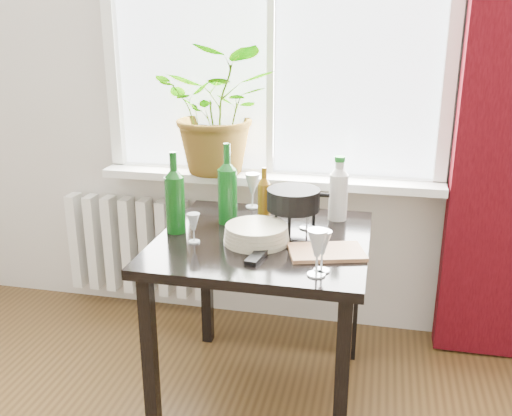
% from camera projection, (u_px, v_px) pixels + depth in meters
% --- Properties ---
extents(window, '(1.72, 0.08, 1.62)m').
position_uv_depth(window, '(272.00, 16.00, 2.70)').
color(window, white).
rests_on(window, ground).
extents(windowsill, '(1.72, 0.20, 0.04)m').
position_uv_depth(windowsill, '(268.00, 178.00, 2.87)').
color(windowsill, white).
rests_on(windowsill, ground).
extents(radiator, '(0.80, 0.10, 0.55)m').
position_uv_depth(radiator, '(138.00, 246.00, 3.19)').
color(radiator, white).
rests_on(radiator, ground).
extents(table, '(0.85, 0.85, 0.74)m').
position_uv_depth(table, '(263.00, 258.00, 2.35)').
color(table, black).
rests_on(table, ground).
extents(potted_plant, '(0.58, 0.51, 0.64)m').
position_uv_depth(potted_plant, '(220.00, 109.00, 2.81)').
color(potted_plant, '#346B1C').
rests_on(potted_plant, windowsill).
extents(wine_bottle_left, '(0.11, 0.11, 0.35)m').
position_uv_depth(wine_bottle_left, '(175.00, 192.00, 2.33)').
color(wine_bottle_left, '#0C410F').
rests_on(wine_bottle_left, table).
extents(wine_bottle_right, '(0.10, 0.10, 0.36)m').
position_uv_depth(wine_bottle_right, '(227.00, 183.00, 2.44)').
color(wine_bottle_right, '#0D4813').
rests_on(wine_bottle_right, table).
extents(bottle_amber, '(0.06, 0.06, 0.24)m').
position_uv_depth(bottle_amber, '(264.00, 193.00, 2.51)').
color(bottle_amber, brown).
rests_on(bottle_amber, table).
extents(cleaning_bottle, '(0.09, 0.09, 0.29)m').
position_uv_depth(cleaning_bottle, '(339.00, 188.00, 2.49)').
color(cleaning_bottle, silver).
rests_on(cleaning_bottle, table).
extents(wineglass_front_right, '(0.08, 0.08, 0.17)m').
position_uv_depth(wineglass_front_right, '(317.00, 252.00, 1.95)').
color(wineglass_front_right, silver).
rests_on(wineglass_front_right, table).
extents(wineglass_far_right, '(0.08, 0.08, 0.16)m').
position_uv_depth(wineglass_far_right, '(322.00, 251.00, 1.98)').
color(wineglass_far_right, silver).
rests_on(wineglass_far_right, table).
extents(wineglass_back_center, '(0.07, 0.07, 0.17)m').
position_uv_depth(wineglass_back_center, '(307.00, 210.00, 2.40)').
color(wineglass_back_center, silver).
rests_on(wineglass_back_center, table).
extents(wineglass_back_left, '(0.08, 0.08, 0.17)m').
position_uv_depth(wineglass_back_left, '(252.00, 190.00, 2.67)').
color(wineglass_back_left, '#AFB8BC').
rests_on(wineglass_back_left, table).
extents(wineglass_front_left, '(0.06, 0.06, 0.12)m').
position_uv_depth(wineglass_front_left, '(194.00, 228.00, 2.25)').
color(wineglass_front_left, '#B0BABE').
rests_on(wineglass_front_left, table).
extents(plate_stack, '(0.32, 0.32, 0.07)m').
position_uv_depth(plate_stack, '(256.00, 234.00, 2.26)').
color(plate_stack, '#BAB59A').
rests_on(plate_stack, table).
extents(fondue_pot, '(0.31, 0.29, 0.17)m').
position_uv_depth(fondue_pot, '(293.00, 209.00, 2.40)').
color(fondue_pot, black).
rests_on(fondue_pot, table).
extents(tv_remote, '(0.07, 0.16, 0.02)m').
position_uv_depth(tv_remote, '(258.00, 256.00, 2.12)').
color(tv_remote, black).
rests_on(tv_remote, table).
extents(cutting_board, '(0.32, 0.25, 0.01)m').
position_uv_depth(cutting_board, '(326.00, 252.00, 2.16)').
color(cutting_board, '#A16E48').
rests_on(cutting_board, table).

